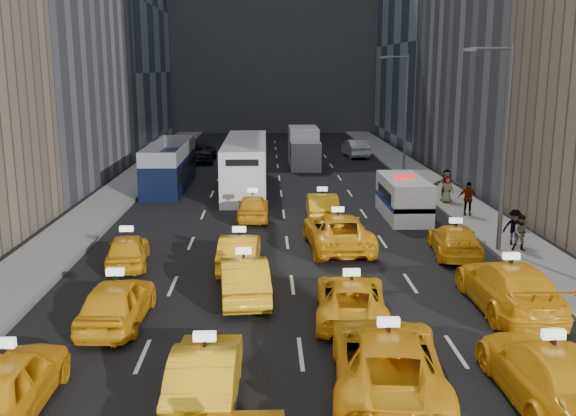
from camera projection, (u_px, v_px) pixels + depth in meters
name	position (u px, v px, depth m)	size (l,w,h in m)	color
ground	(305.00, 388.00, 16.41)	(160.00, 160.00, 0.00)	black
sidewalk_west	(115.00, 197.00, 40.45)	(3.00, 90.00, 0.15)	gray
sidewalk_east	(445.00, 194.00, 41.15)	(3.00, 90.00, 0.15)	gray
curb_west	(138.00, 196.00, 40.50)	(0.15, 90.00, 0.18)	slate
curb_east	(422.00, 194.00, 41.10)	(0.15, 90.00, 0.18)	slate
streetlight_near	(503.00, 142.00, 27.38)	(2.15, 0.22, 9.00)	#595B60
streetlight_far	(404.00, 111.00, 46.90)	(2.15, 0.22, 9.00)	#595B60
taxi_4	(7.00, 383.00, 15.04)	(1.85, 4.59, 1.56)	#FFAF15
taxi_5	(206.00, 373.00, 15.60)	(1.57, 4.49, 1.48)	#FFAF15
taxi_6	(387.00, 361.00, 16.10)	(2.71, 5.88, 1.63)	#FFAF15
taxi_7	(550.00, 373.00, 15.49)	(2.21, 5.44, 1.58)	#FFAF15
taxi_8	(117.00, 301.00, 20.32)	(1.81, 4.49, 1.53)	#FFAF15
taxi_9	(244.00, 277.00, 22.66)	(1.61, 4.63, 1.52)	#FFAF15
taxi_10	(351.00, 298.00, 20.86)	(2.23, 4.83, 1.34)	#FFAF15
taxi_11	(509.00, 286.00, 21.51)	(2.35, 5.79, 1.68)	#FFAF15
taxi_12	(128.00, 250.00, 26.36)	(1.62, 4.01, 1.37)	#FFAF15
taxi_13	(240.00, 251.00, 26.05)	(1.51, 4.33, 1.43)	#FFAF15
taxi_14	(337.00, 231.00, 28.89)	(2.66, 5.77, 1.60)	#FFAF15
taxi_15	(455.00, 240.00, 27.88)	(1.88, 4.63, 1.34)	#FFAF15
taxi_16	(253.00, 207.00, 34.43)	(1.65, 4.11, 1.40)	#FFAF15
taxi_17	(322.00, 207.00, 34.36)	(1.57, 4.50, 1.48)	#FFAF15
nypd_van	(403.00, 198.00, 34.89)	(2.79, 5.72, 2.36)	white
double_decker	(170.00, 166.00, 43.53)	(2.73, 10.50, 3.03)	black
city_bus	(246.00, 165.00, 42.87)	(4.20, 13.21, 3.35)	silver
box_truck	(304.00, 148.00, 53.13)	(3.10, 7.15, 3.17)	white
misc_car_0	(394.00, 181.00, 42.38)	(1.42, 4.07, 1.34)	#93969A
misc_car_1	(198.00, 152.00, 55.75)	(2.79, 6.04, 1.68)	black
misc_car_2	(301.00, 145.00, 61.86)	(2.03, 4.98, 1.45)	gray
misc_car_3	(244.00, 151.00, 57.68)	(1.73, 4.30, 1.46)	black
misc_car_4	(355.00, 148.00, 58.91)	(1.72, 4.93, 1.62)	#AAAEB2
pedestrian_1	(522.00, 233.00, 28.00)	(0.78, 0.43, 1.60)	gray
pedestrian_2	(515.00, 227.00, 29.00)	(1.05, 0.43, 1.63)	gray
pedestrian_3	(468.00, 198.00, 34.86)	(1.07, 0.49, 1.83)	gray
pedestrian_4	(447.00, 189.00, 38.15)	(0.79, 0.43, 1.61)	gray
pedestrian_5	(446.00, 185.00, 38.72)	(1.75, 0.50, 1.89)	gray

